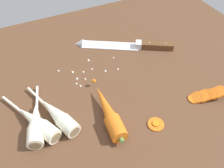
{
  "coord_description": "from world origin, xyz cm",
  "views": [
    {
      "loc": [
        -20.41,
        -45.28,
        51.63
      ],
      "look_at": [
        0.0,
        -2.0,
        1.5
      ],
      "focal_mm": 38.04,
      "sensor_mm": 36.0,
      "label": 1
    }
  ],
  "objects": [
    {
      "name": "whole_carrot",
      "position": [
        -5.4,
        -11.41,
        2.1
      ],
      "size": [
        5.37,
        22.12,
        4.2
      ],
      "color": "orange",
      "rests_on": "ground_plane"
    },
    {
      "name": "ground_plane",
      "position": [
        0.0,
        0.0,
        -2.0
      ],
      "size": [
        120.0,
        90.0,
        4.0
      ],
      "primitive_type": "cube",
      "color": "brown"
    },
    {
      "name": "carrot_slice_stack",
      "position": [
        22.51,
        -17.06,
        1.2
      ],
      "size": [
        10.71,
        5.58,
        3.74
      ],
      "color": "orange",
      "rests_on": "ground_plane"
    },
    {
      "name": "carrot_slice_stray_near",
      "position": [
        4.64,
        -18.71,
        0.36
      ],
      "size": [
        4.28,
        4.28,
        0.7
      ],
      "color": "orange",
      "rests_on": "ground_plane"
    },
    {
      "name": "chefs_knife",
      "position": [
        11.66,
        14.53,
        0.65
      ],
      "size": [
        31.74,
        20.28,
        4.18
      ],
      "color": "silver",
      "rests_on": "ground_plane"
    },
    {
      "name": "parsnip_front",
      "position": [
        -23.25,
        -6.44,
        1.98
      ],
      "size": [
        6.99,
        19.97,
        4.0
      ],
      "color": "silver",
      "rests_on": "ground_plane"
    },
    {
      "name": "mince_crumbs",
      "position": [
        -4.71,
        7.39,
        0.35
      ],
      "size": [
        19.18,
        10.55,
        0.78
      ],
      "color": "silver",
      "rests_on": "ground_plane"
    },
    {
      "name": "parsnip_mid_right",
      "position": [
        -17.61,
        -6.54,
        1.98
      ],
      "size": [
        9.53,
        21.14,
        4.0
      ],
      "color": "silver",
      "rests_on": "ground_plane"
    },
    {
      "name": "parsnip_mid_left",
      "position": [
        -23.02,
        -6.44,
        1.98
      ],
      "size": [
        11.85,
        20.51,
        4.0
      ],
      "color": "silver",
      "rests_on": "ground_plane"
    }
  ]
}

